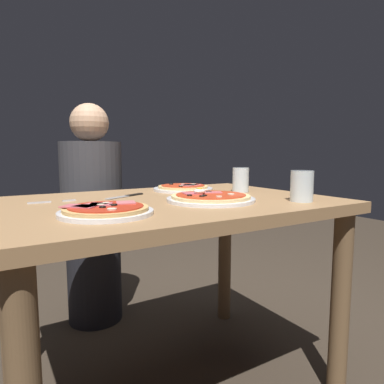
# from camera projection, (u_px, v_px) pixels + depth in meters

# --- Properties ---
(dining_table) EXTENTS (1.18, 0.84, 0.75)m
(dining_table) POSITION_uv_depth(u_px,v_px,m) (169.00, 231.00, 1.27)
(dining_table) COLOR #9E754C
(dining_table) RESTS_ON ground
(pizza_foreground) EXTENTS (0.32, 0.32, 0.05)m
(pizza_foreground) POSITION_uv_depth(u_px,v_px,m) (210.00, 198.00, 1.21)
(pizza_foreground) COLOR white
(pizza_foreground) RESTS_ON dining_table
(pizza_across_left) EXTENTS (0.26, 0.26, 0.03)m
(pizza_across_left) POSITION_uv_depth(u_px,v_px,m) (106.00, 210.00, 0.95)
(pizza_across_left) COLOR white
(pizza_across_left) RESTS_ON dining_table
(pizza_across_right) EXTENTS (0.27, 0.27, 0.03)m
(pizza_across_right) POSITION_uv_depth(u_px,v_px,m) (183.00, 188.00, 1.55)
(pizza_across_right) COLOR white
(pizza_across_right) RESTS_ON dining_table
(water_glass_near) EXTENTS (0.08, 0.08, 0.11)m
(water_glass_near) POSITION_uv_depth(u_px,v_px,m) (302.00, 188.00, 1.20)
(water_glass_near) COLOR silver
(water_glass_near) RESTS_ON dining_table
(water_glass_far) EXTENTS (0.07, 0.07, 0.11)m
(water_glass_far) POSITION_uv_depth(u_px,v_px,m) (241.00, 181.00, 1.49)
(water_glass_far) COLOR silver
(water_glass_far) RESTS_ON dining_table
(fork) EXTENTS (0.16, 0.02, 0.00)m
(fork) POSITION_uv_depth(u_px,v_px,m) (48.00, 202.00, 1.18)
(fork) COLOR silver
(fork) RESTS_ON dining_table
(knife) EXTENTS (0.18, 0.11, 0.01)m
(knife) POSITION_uv_depth(u_px,v_px,m) (128.00, 196.00, 1.34)
(knife) COLOR silver
(knife) RESTS_ON dining_table
(diner_person) EXTENTS (0.32, 0.32, 1.18)m
(diner_person) POSITION_uv_depth(u_px,v_px,m) (93.00, 220.00, 1.84)
(diner_person) COLOR black
(diner_person) RESTS_ON ground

